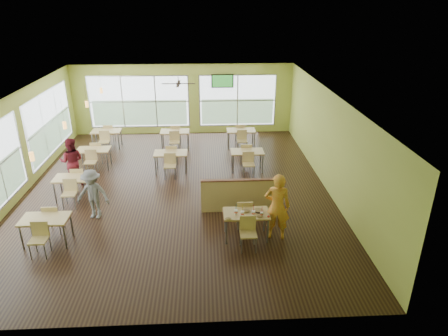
{
  "coord_description": "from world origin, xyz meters",
  "views": [
    {
      "loc": [
        0.94,
        -12.09,
        6.0
      ],
      "look_at": [
        1.54,
        -0.6,
        1.0
      ],
      "focal_mm": 32.0,
      "sensor_mm": 36.0,
      "label": 1
    }
  ],
  "objects_px": {
    "main_table": "(246,217)",
    "half_wall_divider": "(241,195)",
    "food_basket": "(259,211)",
    "man_plaid": "(277,207)"
  },
  "relations": [
    {
      "from": "main_table",
      "to": "half_wall_divider",
      "type": "distance_m",
      "value": 1.45
    },
    {
      "from": "food_basket",
      "to": "man_plaid",
      "type": "bearing_deg",
      "value": -9.28
    },
    {
      "from": "half_wall_divider",
      "to": "food_basket",
      "type": "bearing_deg",
      "value": -76.85
    },
    {
      "from": "main_table",
      "to": "man_plaid",
      "type": "distance_m",
      "value": 0.85
    },
    {
      "from": "man_plaid",
      "to": "main_table",
      "type": "bearing_deg",
      "value": 7.02
    },
    {
      "from": "man_plaid",
      "to": "food_basket",
      "type": "xyz_separation_m",
      "value": [
        -0.47,
        0.08,
        -0.15
      ]
    },
    {
      "from": "half_wall_divider",
      "to": "food_basket",
      "type": "relative_size",
      "value": 9.65
    },
    {
      "from": "half_wall_divider",
      "to": "man_plaid",
      "type": "xyz_separation_m",
      "value": [
        0.8,
        -1.48,
        0.41
      ]
    },
    {
      "from": "main_table",
      "to": "half_wall_divider",
      "type": "relative_size",
      "value": 0.63
    },
    {
      "from": "main_table",
      "to": "half_wall_divider",
      "type": "height_order",
      "value": "half_wall_divider"
    }
  ]
}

